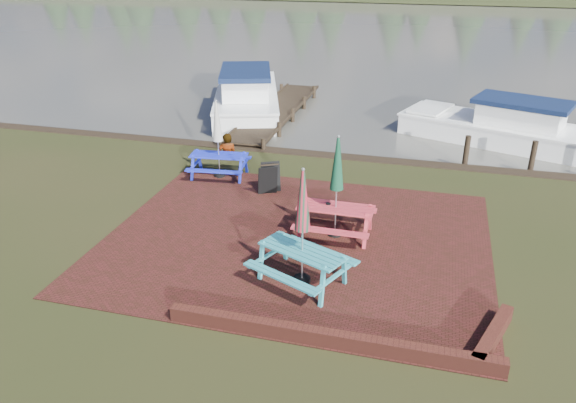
{
  "coord_description": "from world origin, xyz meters",
  "views": [
    {
      "loc": [
        2.88,
        -10.47,
        6.49
      ],
      "look_at": [
        -0.21,
        1.0,
        1.0
      ],
      "focal_mm": 35.0,
      "sensor_mm": 36.0,
      "label": 1
    }
  ],
  "objects_px": {
    "boat_near": "(500,128)",
    "person": "(227,134)",
    "picnic_table_teal": "(302,245)",
    "picnic_table_blue": "(219,151)",
    "jetty": "(276,112)",
    "chalkboard": "(269,178)",
    "picnic_table_red": "(336,202)",
    "boat_jetty": "(247,97)"
  },
  "relations": [
    {
      "from": "picnic_table_blue",
      "to": "picnic_table_teal",
      "type": "bearing_deg",
      "value": -59.15
    },
    {
      "from": "jetty",
      "to": "person",
      "type": "distance_m",
      "value": 5.5
    },
    {
      "from": "chalkboard",
      "to": "boat_near",
      "type": "xyz_separation_m",
      "value": [
        6.66,
        7.03,
        -0.1
      ]
    },
    {
      "from": "boat_jetty",
      "to": "picnic_table_red",
      "type": "bearing_deg",
      "value": -78.91
    },
    {
      "from": "boat_jetty",
      "to": "jetty",
      "type": "bearing_deg",
      "value": -43.21
    },
    {
      "from": "picnic_table_teal",
      "to": "chalkboard",
      "type": "relative_size",
      "value": 2.92
    },
    {
      "from": "person",
      "to": "boat_jetty",
      "type": "bearing_deg",
      "value": -92.48
    },
    {
      "from": "picnic_table_red",
      "to": "chalkboard",
      "type": "height_order",
      "value": "picnic_table_red"
    },
    {
      "from": "chalkboard",
      "to": "boat_near",
      "type": "distance_m",
      "value": 9.68
    },
    {
      "from": "jetty",
      "to": "picnic_table_red",
      "type": "bearing_deg",
      "value": -66.08
    },
    {
      "from": "chalkboard",
      "to": "picnic_table_teal",
      "type": "bearing_deg",
      "value": -91.67
    },
    {
      "from": "picnic_table_blue",
      "to": "boat_jetty",
      "type": "xyz_separation_m",
      "value": [
        -1.75,
        7.68,
        -0.37
      ]
    },
    {
      "from": "jetty",
      "to": "picnic_table_teal",
      "type": "bearing_deg",
      "value": -71.33
    },
    {
      "from": "picnic_table_red",
      "to": "boat_jetty",
      "type": "bearing_deg",
      "value": 119.64
    },
    {
      "from": "chalkboard",
      "to": "jetty",
      "type": "bearing_deg",
      "value": 78.12
    },
    {
      "from": "chalkboard",
      "to": "person",
      "type": "distance_m",
      "value": 3.18
    },
    {
      "from": "chalkboard",
      "to": "boat_near",
      "type": "relative_size",
      "value": 0.12
    },
    {
      "from": "person",
      "to": "chalkboard",
      "type": "bearing_deg",
      "value": 117.1
    },
    {
      "from": "picnic_table_red",
      "to": "chalkboard",
      "type": "xyz_separation_m",
      "value": [
        -2.27,
        2.02,
        -0.43
      ]
    },
    {
      "from": "picnic_table_red",
      "to": "picnic_table_blue",
      "type": "distance_m",
      "value": 4.96
    },
    {
      "from": "picnic_table_blue",
      "to": "jetty",
      "type": "bearing_deg",
      "value": 85.77
    },
    {
      "from": "boat_near",
      "to": "person",
      "type": "distance_m",
      "value": 10.0
    },
    {
      "from": "chalkboard",
      "to": "boat_jetty",
      "type": "bearing_deg",
      "value": 86.05
    },
    {
      "from": "picnic_table_red",
      "to": "boat_near",
      "type": "xyz_separation_m",
      "value": [
        4.39,
        9.04,
        -0.53
      ]
    },
    {
      "from": "picnic_table_red",
      "to": "chalkboard",
      "type": "relative_size",
      "value": 2.9
    },
    {
      "from": "picnic_table_red",
      "to": "boat_jetty",
      "type": "distance_m",
      "value": 12.02
    },
    {
      "from": "picnic_table_teal",
      "to": "picnic_table_red",
      "type": "xyz_separation_m",
      "value": [
        0.28,
        2.22,
        -0.01
      ]
    },
    {
      "from": "picnic_table_blue",
      "to": "boat_near",
      "type": "distance_m",
      "value": 10.54
    },
    {
      "from": "picnic_table_teal",
      "to": "jetty",
      "type": "bearing_deg",
      "value": 132.68
    },
    {
      "from": "picnic_table_teal",
      "to": "boat_near",
      "type": "height_order",
      "value": "picnic_table_teal"
    },
    {
      "from": "picnic_table_teal",
      "to": "boat_jetty",
      "type": "height_order",
      "value": "picnic_table_teal"
    },
    {
      "from": "boat_near",
      "to": "jetty",
      "type": "bearing_deg",
      "value": 104.91
    },
    {
      "from": "picnic_table_teal",
      "to": "picnic_table_blue",
      "type": "xyz_separation_m",
      "value": [
        -3.81,
        5.03,
        -0.07
      ]
    },
    {
      "from": "picnic_table_blue",
      "to": "picnic_table_red",
      "type": "bearing_deg",
      "value": -40.76
    },
    {
      "from": "picnic_table_teal",
      "to": "jetty",
      "type": "distance_m",
      "value": 12.7
    },
    {
      "from": "jetty",
      "to": "boat_near",
      "type": "distance_m",
      "value": 8.77
    },
    {
      "from": "boat_near",
      "to": "picnic_table_blue",
      "type": "bearing_deg",
      "value": 146.08
    },
    {
      "from": "picnic_table_teal",
      "to": "picnic_table_blue",
      "type": "relative_size",
      "value": 1.08
    },
    {
      "from": "picnic_table_teal",
      "to": "person",
      "type": "height_order",
      "value": "picnic_table_teal"
    },
    {
      "from": "picnic_table_teal",
      "to": "jetty",
      "type": "xyz_separation_m",
      "value": [
        -4.06,
        12.01,
        -0.78
      ]
    },
    {
      "from": "picnic_table_blue",
      "to": "boat_jetty",
      "type": "bearing_deg",
      "value": 96.57
    },
    {
      "from": "picnic_table_teal",
      "to": "picnic_table_blue",
      "type": "height_order",
      "value": "picnic_table_teal"
    }
  ]
}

